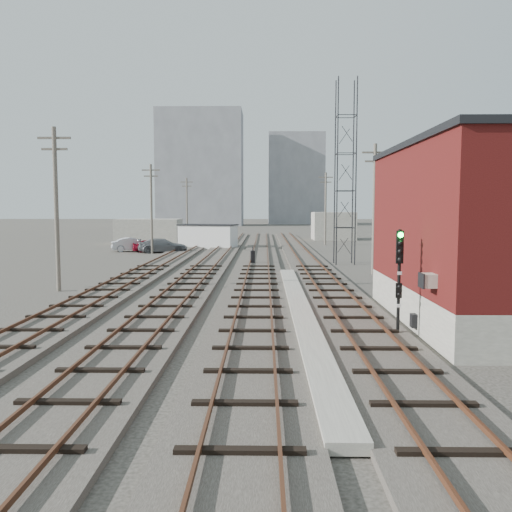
{
  "coord_description": "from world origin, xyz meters",
  "views": [
    {
      "loc": [
        -1.06,
        -9.61,
        4.61
      ],
      "look_at": [
        -1.5,
        17.52,
        2.2
      ],
      "focal_mm": 38.0,
      "sensor_mm": 36.0,
      "label": 1
    }
  ],
  "objects_px": {
    "signal_mast": "(399,275)",
    "site_trailer": "(208,236)",
    "car_red": "(152,246)",
    "car_grey": "(163,246)",
    "switch_stand": "(253,257)",
    "car_silver": "(133,244)"
  },
  "relations": [
    {
      "from": "site_trailer",
      "to": "car_red",
      "type": "xyz_separation_m",
      "value": [
        -5.32,
        -5.51,
        -0.71
      ]
    },
    {
      "from": "car_red",
      "to": "site_trailer",
      "type": "bearing_deg",
      "value": -55.14
    },
    {
      "from": "car_grey",
      "to": "site_trailer",
      "type": "bearing_deg",
      "value": -43.04
    },
    {
      "from": "signal_mast",
      "to": "car_grey",
      "type": "distance_m",
      "value": 39.74
    },
    {
      "from": "car_silver",
      "to": "switch_stand",
      "type": "bearing_deg",
      "value": -156.81
    },
    {
      "from": "car_silver",
      "to": "car_grey",
      "type": "height_order",
      "value": "same"
    },
    {
      "from": "switch_stand",
      "to": "car_silver",
      "type": "height_order",
      "value": "switch_stand"
    },
    {
      "from": "car_silver",
      "to": "signal_mast",
      "type": "bearing_deg",
      "value": -174.13
    },
    {
      "from": "switch_stand",
      "to": "site_trailer",
      "type": "xyz_separation_m",
      "value": [
        -5.56,
        18.42,
        0.73
      ]
    },
    {
      "from": "signal_mast",
      "to": "site_trailer",
      "type": "relative_size",
      "value": 0.55
    },
    {
      "from": "signal_mast",
      "to": "site_trailer",
      "type": "bearing_deg",
      "value": 104.74
    },
    {
      "from": "signal_mast",
      "to": "site_trailer",
      "type": "height_order",
      "value": "signal_mast"
    },
    {
      "from": "switch_stand",
      "to": "site_trailer",
      "type": "distance_m",
      "value": 19.25
    },
    {
      "from": "signal_mast",
      "to": "car_red",
      "type": "bearing_deg",
      "value": 113.95
    },
    {
      "from": "signal_mast",
      "to": "switch_stand",
      "type": "bearing_deg",
      "value": 103.18
    },
    {
      "from": "car_red",
      "to": "car_silver",
      "type": "relative_size",
      "value": 0.9
    },
    {
      "from": "signal_mast",
      "to": "site_trailer",
      "type": "xyz_separation_m",
      "value": [
        -11.29,
        42.9,
        -0.86
      ]
    },
    {
      "from": "signal_mast",
      "to": "car_grey",
      "type": "height_order",
      "value": "signal_mast"
    },
    {
      "from": "signal_mast",
      "to": "car_silver",
      "type": "xyz_separation_m",
      "value": [
        -18.82,
        38.27,
        -1.51
      ]
    },
    {
      "from": "site_trailer",
      "to": "car_red",
      "type": "relative_size",
      "value": 1.78
    },
    {
      "from": "site_trailer",
      "to": "car_red",
      "type": "height_order",
      "value": "site_trailer"
    },
    {
      "from": "car_silver",
      "to": "car_grey",
      "type": "distance_m",
      "value": 3.86
    }
  ]
}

